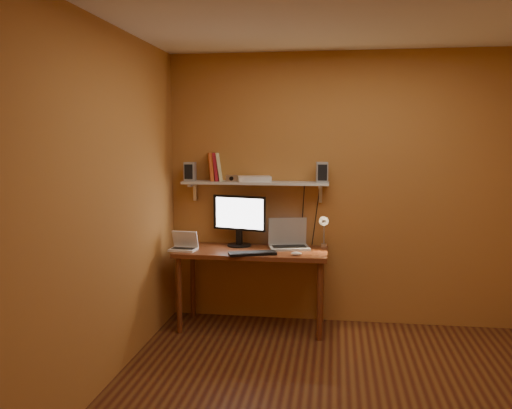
% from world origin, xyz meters
% --- Properties ---
extents(room, '(3.44, 3.24, 2.64)m').
position_xyz_m(room, '(0.00, 0.00, 1.30)').
color(room, brown).
rests_on(room, ground).
extents(desk, '(1.40, 0.60, 0.75)m').
position_xyz_m(desk, '(-0.84, 1.28, 0.66)').
color(desk, maroon).
rests_on(desk, ground).
extents(wall_shelf, '(1.40, 0.25, 0.21)m').
position_xyz_m(wall_shelf, '(-0.84, 1.47, 1.36)').
color(wall_shelf, silver).
rests_on(wall_shelf, room).
extents(monitor, '(0.53, 0.28, 0.49)m').
position_xyz_m(monitor, '(-1.00, 1.44, 1.02)').
color(monitor, black).
rests_on(monitor, desk).
extents(laptop, '(0.42, 0.34, 0.28)m').
position_xyz_m(laptop, '(-0.52, 1.44, 0.82)').
color(laptop, '#96999E').
rests_on(laptop, desk).
extents(netbook, '(0.26, 0.20, 0.18)m').
position_xyz_m(netbook, '(-1.47, 1.17, 0.80)').
color(netbook, white).
rests_on(netbook, desk).
extents(keyboard, '(0.45, 0.27, 0.02)m').
position_xyz_m(keyboard, '(-0.81, 1.07, 0.76)').
color(keyboard, black).
rests_on(keyboard, desk).
extents(mouse, '(0.10, 0.07, 0.03)m').
position_xyz_m(mouse, '(-0.42, 1.09, 0.77)').
color(mouse, white).
rests_on(mouse, desk).
extents(desk_lamp, '(0.09, 0.23, 0.38)m').
position_xyz_m(desk_lamp, '(-0.18, 1.41, 0.96)').
color(desk_lamp, silver).
rests_on(desk_lamp, desk).
extents(speaker_left, '(0.10, 0.10, 0.18)m').
position_xyz_m(speaker_left, '(-1.48, 1.47, 1.47)').
color(speaker_left, '#96999E').
rests_on(speaker_left, wall_shelf).
extents(speaker_right, '(0.12, 0.12, 0.19)m').
position_xyz_m(speaker_right, '(-0.21, 1.47, 1.47)').
color(speaker_right, '#96999E').
rests_on(speaker_right, wall_shelf).
extents(books, '(0.19, 0.20, 0.27)m').
position_xyz_m(books, '(-1.25, 1.50, 1.51)').
color(books, '#D45925').
rests_on(books, wall_shelf).
extents(shelf_camera, '(0.11, 0.05, 0.06)m').
position_xyz_m(shelf_camera, '(-1.06, 1.41, 1.41)').
color(shelf_camera, silver).
rests_on(shelf_camera, wall_shelf).
extents(router, '(0.35, 0.27, 0.05)m').
position_xyz_m(router, '(-0.85, 1.48, 1.40)').
color(router, white).
rests_on(router, wall_shelf).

